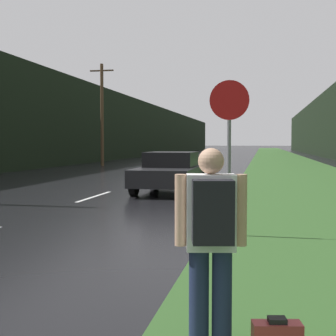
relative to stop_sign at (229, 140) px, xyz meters
The scene contains 10 objects.
grass_verge 31.38m from the stop_sign, 85.28° to the left, with size 6.00×240.00×0.02m, color #2D5123.
lane_stripe_c 7.44m from the stop_sign, 129.98° to the left, with size 0.12×3.00×0.01m, color silver.
lane_stripe_d 13.49m from the stop_sign, 110.32° to the left, with size 0.12×3.00×0.01m, color silver.
lane_stripe_e 20.16m from the stop_sign, 103.37° to the left, with size 0.12×3.00×0.01m, color silver.
lane_stripe_f 27.00m from the stop_sign, 99.93° to the left, with size 0.12×3.00×0.01m, color silver.
treeline_far_side 43.86m from the stop_sign, 109.83° to the left, with size 2.00×140.00×6.88m, color black.
utility_pole_far 27.11m from the stop_sign, 114.29° to the left, with size 1.80×0.24×7.55m.
stop_sign is the anchor object (origin of this frame).
hitchhiker_with_backpack 4.92m from the stop_sign, 87.62° to the right, with size 0.57×0.46×1.67m.
car_passing_near 7.89m from the stop_sign, 108.91° to the left, with size 2.02×4.60×1.39m.
Camera 1 is at (5.24, 0.24, 1.71)m, focal length 50.00 mm.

